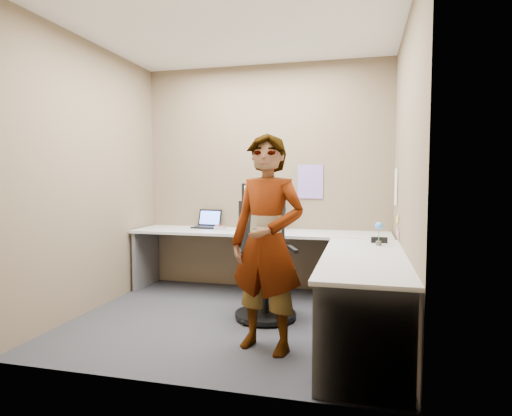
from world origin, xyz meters
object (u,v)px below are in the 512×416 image
(desk, at_px, (287,254))
(person, at_px, (267,243))
(monitor, at_px, (264,201))
(office_chair, at_px, (264,271))

(desk, height_order, person, person)
(monitor, bearing_deg, office_chair, -101.30)
(desk, distance_m, person, 1.01)
(desk, xyz_separation_m, office_chair, (-0.19, -0.20, -0.14))
(desk, bearing_deg, office_chair, -132.67)
(desk, bearing_deg, monitor, 121.45)
(desk, height_order, monitor, monitor)
(monitor, xyz_separation_m, office_chair, (0.20, -0.84, -0.63))
(desk, xyz_separation_m, monitor, (-0.39, 0.63, 0.49))
(desk, distance_m, monitor, 0.89)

